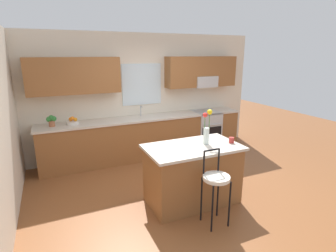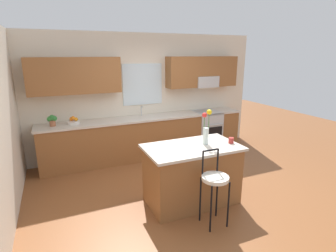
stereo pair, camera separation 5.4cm
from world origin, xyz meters
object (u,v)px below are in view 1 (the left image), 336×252
mug_ceramic (231,140)px  potted_plant_small (51,120)px  flower_vase (207,129)px  bar_stool_near (216,181)px  fruit_bowl_oranges (73,122)px  oven_range (205,130)px  kitchen_island (192,174)px

mug_ceramic → potted_plant_small: size_ratio=0.41×
flower_vase → potted_plant_small: size_ratio=2.47×
flower_vase → potted_plant_small: flower_vase is taller
bar_stool_near → fruit_bowl_oranges: size_ratio=4.34×
fruit_bowl_oranges → potted_plant_small: size_ratio=1.09×
mug_ceramic → fruit_bowl_oranges: (-2.14, 2.21, 0.00)m
fruit_bowl_oranges → potted_plant_small: potted_plant_small is taller
oven_range → potted_plant_small: (-3.42, 0.02, 0.58)m
kitchen_island → potted_plant_small: 2.89m
flower_vase → mug_ceramic: size_ratio=6.02×
oven_range → fruit_bowl_oranges: 3.09m
oven_range → bar_stool_near: bearing=-119.4°
oven_range → flower_vase: bearing=-122.0°
bar_stool_near → flower_vase: bearing=69.9°
kitchen_island → fruit_bowl_oranges: bearing=126.1°
bar_stool_near → flower_vase: (0.23, 0.64, 0.52)m
oven_range → potted_plant_small: size_ratio=4.19×
flower_vase → fruit_bowl_oranges: flower_vase is taller
mug_ceramic → flower_vase: bearing=162.6°
flower_vase → mug_ceramic: bearing=-17.4°
fruit_bowl_oranges → kitchen_island: bearing=-53.9°
oven_range → fruit_bowl_oranges: (-3.04, 0.03, 0.51)m
oven_range → kitchen_island: size_ratio=0.64×
oven_range → mug_ceramic: size_ratio=10.22×
oven_range → flower_vase: (-1.28, -2.06, 0.70)m
flower_vase → kitchen_island: bearing=-178.6°
bar_stool_near → mug_ceramic: size_ratio=11.58×
kitchen_island → flower_vase: (0.23, 0.01, 0.69)m
kitchen_island → fruit_bowl_oranges: (-1.53, 2.09, 0.51)m
bar_stool_near → potted_plant_small: potted_plant_small is taller
oven_range → potted_plant_small: potted_plant_small is taller
bar_stool_near → flower_vase: flower_vase is taller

